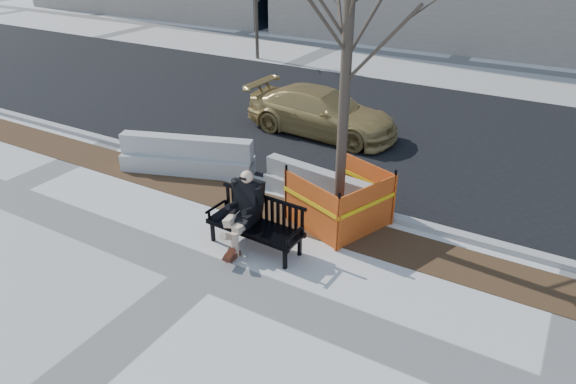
# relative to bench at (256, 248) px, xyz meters

# --- Properties ---
(ground) EXTENTS (120.00, 120.00, 0.00)m
(ground) POSITION_rel_bench_xyz_m (-0.40, -1.15, 0.00)
(ground) COLOR beige
(ground) RESTS_ON ground
(mulch_strip) EXTENTS (40.00, 1.20, 0.02)m
(mulch_strip) POSITION_rel_bench_xyz_m (-0.40, 1.45, 0.00)
(mulch_strip) COLOR #47301C
(mulch_strip) RESTS_ON ground
(asphalt_street) EXTENTS (60.00, 10.40, 0.01)m
(asphalt_street) POSITION_rel_bench_xyz_m (-0.40, 7.65, 0.00)
(asphalt_street) COLOR black
(asphalt_street) RESTS_ON ground
(curb) EXTENTS (60.00, 0.25, 0.12)m
(curb) POSITION_rel_bench_xyz_m (-0.40, 2.40, 0.06)
(curb) COLOR #9E9B93
(curb) RESTS_ON ground
(bench) EXTENTS (2.03, 0.81, 1.07)m
(bench) POSITION_rel_bench_xyz_m (0.00, 0.00, 0.00)
(bench) COLOR black
(bench) RESTS_ON ground
(seated_man) EXTENTS (0.73, 1.16, 1.58)m
(seated_man) POSITION_rel_bench_xyz_m (-0.27, 0.07, 0.00)
(seated_man) COLOR black
(seated_man) RESTS_ON ground
(tree_fence) EXTENTS (3.29, 3.29, 6.38)m
(tree_fence) POSITION_rel_bench_xyz_m (0.98, 1.76, 0.00)
(tree_fence) COLOR orange
(tree_fence) RESTS_ON ground
(sedan) EXTENTS (4.77, 2.09, 1.36)m
(sedan) POSITION_rel_bench_xyz_m (-1.69, 6.22, 0.00)
(sedan) COLOR #A98A4A
(sedan) RESTS_ON ground
(jersey_barrier_left) EXTENTS (3.47, 1.78, 0.99)m
(jersey_barrier_left) POSITION_rel_bench_xyz_m (-3.42, 2.04, 0.00)
(jersey_barrier_left) COLOR #A9A69E
(jersey_barrier_left) RESTS_ON ground
(jersey_barrier_right) EXTENTS (2.84, 0.91, 0.80)m
(jersey_barrier_right) POSITION_rel_bench_xyz_m (0.17, 2.35, 0.00)
(jersey_barrier_right) COLOR #98968F
(jersey_barrier_right) RESTS_ON ground
(far_tree_left) EXTENTS (2.22, 2.22, 4.72)m
(far_tree_left) POSITION_rel_bench_xyz_m (-8.67, 13.34, 0.00)
(far_tree_left) COLOR #4E4132
(far_tree_left) RESTS_ON ground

